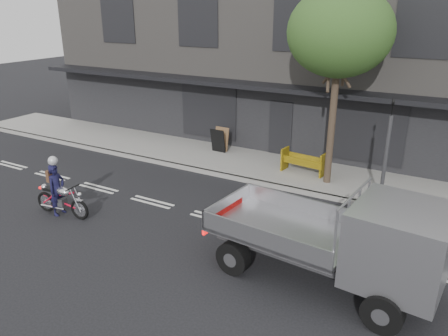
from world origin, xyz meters
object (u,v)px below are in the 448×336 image
at_px(rider, 57,190).
at_px(flatbed_ute, 375,242).
at_px(traffic_light_pole, 386,158).
at_px(sandwich_board, 218,141).
at_px(motorcycle, 62,199).
at_px(construction_barrier, 301,163).
at_px(street_tree, 340,33).

distance_m(rider, flatbed_ute, 9.31).
distance_m(traffic_light_pole, rider, 10.18).
height_order(flatbed_ute, sandwich_board, flatbed_ute).
height_order(motorcycle, sandwich_board, sandwich_board).
bearing_deg(construction_barrier, motorcycle, -129.49).
xyz_separation_m(traffic_light_pole, flatbed_ute, (0.72, -4.96, -0.27)).
bearing_deg(street_tree, sandwich_board, 169.00).
bearing_deg(flatbed_ute, construction_barrier, 127.52).
relative_size(traffic_light_pole, motorcycle, 1.74).
distance_m(street_tree, construction_barrier, 4.79).
xyz_separation_m(street_tree, motorcycle, (-6.41, -6.29, -4.75)).
relative_size(flatbed_ute, sandwich_board, 5.26).
distance_m(traffic_light_pole, motorcycle, 10.08).
relative_size(street_tree, flatbed_ute, 1.25).
relative_size(motorcycle, flatbed_ute, 0.37).
height_order(traffic_light_pole, sandwich_board, traffic_light_pole).
bearing_deg(rider, motorcycle, -94.57).
relative_size(motorcycle, rider, 1.24).
bearing_deg(street_tree, rider, -136.24).
bearing_deg(traffic_light_pole, flatbed_ute, -81.79).
xyz_separation_m(traffic_light_pole, construction_barrier, (-3.06, 1.06, -1.04)).
bearing_deg(construction_barrier, flatbed_ute, -57.92).
bearing_deg(traffic_light_pole, construction_barrier, 160.85).
xyz_separation_m(motorcycle, rider, (-0.15, -0.00, 0.28)).
height_order(street_tree, construction_barrier, street_tree).
relative_size(street_tree, construction_barrier, 4.13).
bearing_deg(motorcycle, rider, 175.43).
bearing_deg(construction_barrier, traffic_light_pole, -19.15).
xyz_separation_m(motorcycle, sandwich_board, (1.31, 7.28, 0.13)).
bearing_deg(sandwich_board, rider, -100.21).
height_order(traffic_light_pole, construction_barrier, traffic_light_pole).
relative_size(traffic_light_pole, sandwich_board, 3.41).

